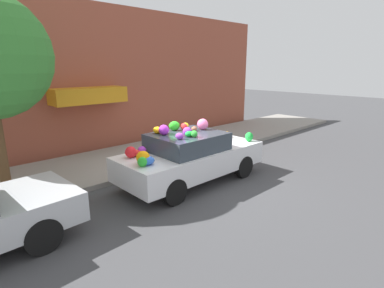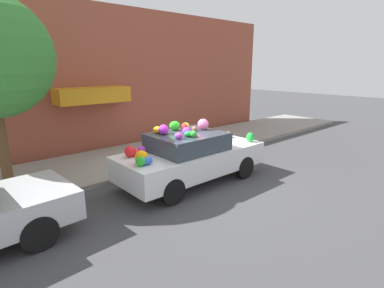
{
  "view_description": "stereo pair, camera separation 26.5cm",
  "coord_description": "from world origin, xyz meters",
  "views": [
    {
      "loc": [
        -5.51,
        -6.01,
        3.18
      ],
      "look_at": [
        0.0,
        -0.18,
        1.1
      ],
      "focal_mm": 28.0,
      "sensor_mm": 36.0,
      "label": 1
    },
    {
      "loc": [
        -5.31,
        -6.19,
        3.18
      ],
      "look_at": [
        0.0,
        -0.18,
        1.1
      ],
      "focal_mm": 28.0,
      "sensor_mm": 36.0,
      "label": 2
    }
  ],
  "objects": [
    {
      "name": "art_car",
      "position": [
        -0.05,
        -0.18,
        0.77
      ],
      "size": [
        4.28,
        1.82,
        1.74
      ],
      "rotation": [
        0.0,
        0.0,
        -0.0
      ],
      "color": "silver",
      "rests_on": "ground"
    },
    {
      "name": "ground_plane",
      "position": [
        0.0,
        0.0,
        0.0
      ],
      "size": [
        60.0,
        60.0,
        0.0
      ],
      "primitive_type": "plane",
      "color": "#424244"
    },
    {
      "name": "fire_hydrant",
      "position": [
        1.16,
        1.54,
        0.49
      ],
      "size": [
        0.2,
        0.2,
        0.7
      ],
      "color": "gold",
      "rests_on": "sidewalk_curb"
    },
    {
      "name": "building_facade",
      "position": [
        -0.03,
        4.92,
        2.7
      ],
      "size": [
        18.0,
        1.2,
        5.45
      ],
      "color": "#9E4C38",
      "rests_on": "ground"
    },
    {
      "name": "sidewalk_curb",
      "position": [
        0.0,
        2.7,
        0.07
      ],
      "size": [
        24.0,
        3.2,
        0.15
      ],
      "color": "gray",
      "rests_on": "ground"
    }
  ]
}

